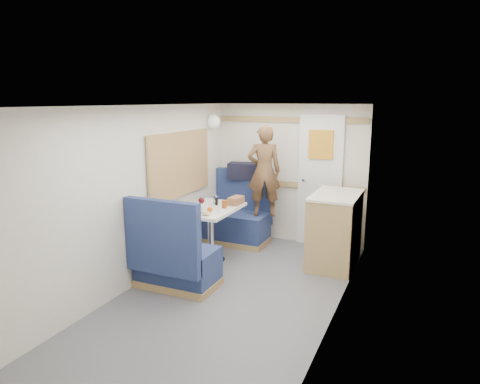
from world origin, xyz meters
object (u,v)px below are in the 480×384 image
at_px(tumbler_right, 215,200).
at_px(bench_near, 175,262).
at_px(cheese_block, 205,213).
at_px(tumbler_left, 187,206).
at_px(bench_far, 238,222).
at_px(wine_glass, 201,201).
at_px(orange_fruit, 210,210).
at_px(bread_loaf, 236,201).
at_px(person, 264,171).
at_px(duffel_bag, 246,171).
at_px(dinette_table, 211,219).
at_px(galley_counter, 335,229).
at_px(beer_glass, 224,204).
at_px(pepper_grinder, 216,201).
at_px(dome_light, 213,122).
at_px(tray, 212,211).

bearing_deg(tumbler_right, bench_near, -87.69).
bearing_deg(cheese_block, tumbler_left, 158.96).
relative_size(bench_far, wine_glass, 6.25).
relative_size(orange_fruit, bread_loaf, 0.27).
bearing_deg(bench_far, bench_near, -90.00).
bearing_deg(person, wine_glass, 44.02).
height_order(bench_near, duffel_bag, duffel_bag).
bearing_deg(cheese_block, dinette_table, 108.98).
xyz_separation_m(galley_counter, beer_glass, (-1.29, -0.51, 0.30)).
bearing_deg(bench_near, tumbler_left, 107.82).
bearing_deg(pepper_grinder, wine_glass, -96.32).
xyz_separation_m(cheese_block, tumbler_right, (-0.17, 0.59, 0.02)).
height_order(duffel_bag, bread_loaf, duffel_bag).
bearing_deg(tumbler_right, duffel_bag, 86.91).
distance_m(duffel_bag, beer_glass, 1.12).
bearing_deg(wine_glass, bench_far, 88.75).
bearing_deg(bread_loaf, dome_light, 137.51).
relative_size(orange_fruit, cheese_block, 0.72).
bearing_deg(dinette_table, beer_glass, 13.94).
distance_m(bench_far, bench_near, 1.73).
distance_m(dinette_table, orange_fruit, 0.36).
bearing_deg(beer_glass, tumbler_right, 140.00).
height_order(tray, beer_glass, beer_glass).
relative_size(tumbler_right, bread_loaf, 0.42).
bearing_deg(dome_light, tray, -64.10).
xyz_separation_m(galley_counter, cheese_block, (-1.34, -0.91, 0.29)).
height_order(tray, orange_fruit, orange_fruit).
xyz_separation_m(dome_light, wine_glass, (0.37, -1.04, -0.91)).
bearing_deg(cheese_block, tumbler_right, 105.97).
distance_m(cheese_block, bread_loaf, 0.66).
bearing_deg(pepper_grinder, galley_counter, 15.66).
bearing_deg(bench_near, duffel_bag, 89.89).
relative_size(cheese_block, tumbler_left, 0.88).
bearing_deg(tumbler_left, bench_near, -72.18).
bearing_deg(pepper_grinder, beer_glass, -31.40).
distance_m(tumbler_right, beer_glass, 0.29).
height_order(tray, cheese_block, cheese_block).
height_order(dome_light, pepper_grinder, dome_light).
xyz_separation_m(cheese_block, wine_glass, (-0.15, 0.17, 0.09)).
xyz_separation_m(wine_glass, tumbler_right, (-0.02, 0.42, -0.07)).
bearing_deg(person, bench_far, -26.55).
relative_size(cheese_block, bread_loaf, 0.38).
bearing_deg(beer_glass, dome_light, 125.03).
bearing_deg(pepper_grinder, orange_fruit, -74.07).
height_order(tumbler_left, bread_loaf, tumbler_left).
xyz_separation_m(bench_far, tray, (0.10, -1.03, 0.43)).
bearing_deg(tumbler_left, galley_counter, 25.31).
relative_size(tray, pepper_grinder, 3.10).
relative_size(tray, orange_fruit, 4.82).
bearing_deg(galley_counter, duffel_bag, 158.72).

